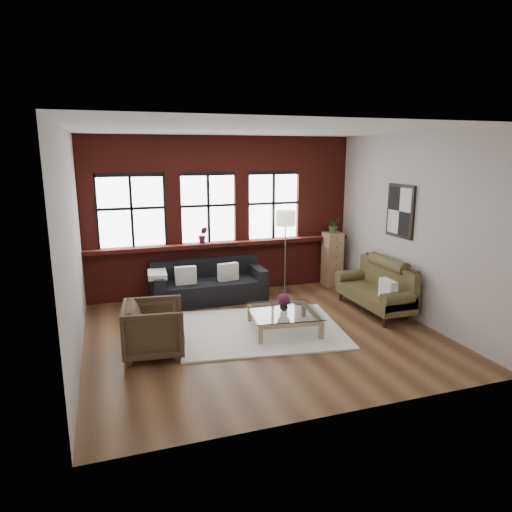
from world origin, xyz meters
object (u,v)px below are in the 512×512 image
object	(u,v)px
armchair	(154,329)
drawer_chest	(332,259)
vase	(284,306)
floor_lamp	(285,249)
dark_sofa	(209,281)
coffee_table	(284,321)
vintage_settee	(374,287)

from	to	relation	value
armchair	drawer_chest	xyz separation A→B (m)	(4.10, 2.36, 0.20)
armchair	vase	distance (m)	2.12
armchair	floor_lamp	size ratio (longest dim) A/B	0.46
dark_sofa	floor_lamp	bearing A→B (deg)	1.02
vase	floor_lamp	xyz separation A→B (m)	(0.81, 1.96, 0.51)
floor_lamp	coffee_table	bearing A→B (deg)	-112.51
drawer_chest	floor_lamp	distance (m)	1.24
vintage_settee	drawer_chest	bearing A→B (deg)	88.01
dark_sofa	vintage_settee	world-z (taller)	vintage_settee
vintage_settee	vase	size ratio (longest dim) A/B	12.11
armchair	drawer_chest	distance (m)	4.73
floor_lamp	vintage_settee	bearing A→B (deg)	-54.79
armchair	drawer_chest	size ratio (longest dim) A/B	0.73
vintage_settee	coffee_table	world-z (taller)	vintage_settee
drawer_chest	floor_lamp	xyz separation A→B (m)	(-1.18, -0.17, 0.34)
coffee_table	floor_lamp	size ratio (longest dim) A/B	0.58
coffee_table	armchair	bearing A→B (deg)	-173.84
vase	floor_lamp	distance (m)	2.18
armchair	vintage_settee	bearing A→B (deg)	-74.76
dark_sofa	vase	bearing A→B (deg)	-67.26
vintage_settee	vase	distance (m)	1.97
dark_sofa	drawer_chest	world-z (taller)	drawer_chest
vintage_settee	vase	world-z (taller)	vintage_settee
vase	floor_lamp	world-z (taller)	floor_lamp
dark_sofa	vase	xyz separation A→B (m)	(0.81, -1.93, 0.03)
coffee_table	vase	size ratio (longest dim) A/B	7.55
vintage_settee	armchair	size ratio (longest dim) A/B	2.03
vintage_settee	armchair	distance (m)	4.08
armchair	drawer_chest	world-z (taller)	drawer_chest
armchair	coffee_table	bearing A→B (deg)	-76.97
vintage_settee	floor_lamp	bearing A→B (deg)	125.21
armchair	floor_lamp	bearing A→B (deg)	-46.30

